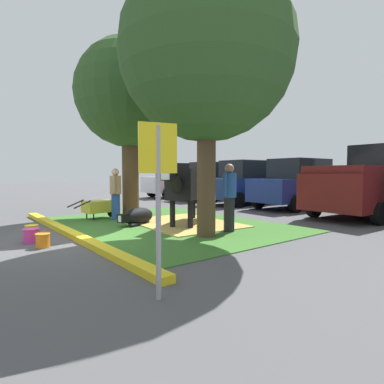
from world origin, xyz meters
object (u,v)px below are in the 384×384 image
at_px(bucket_orange, 43,240).
at_px(shade_tree_left, 130,95).
at_px(wheelbarrow, 100,207).
at_px(parking_sign, 158,176).
at_px(bucket_yellow, 32,231).
at_px(sedan_silver, 247,183).
at_px(cow_holstein, 191,184).
at_px(sedan_red, 214,182).
at_px(person_visitor_near, 116,193).
at_px(pickup_truck_maroon, 374,183).
at_px(shade_tree_right, 207,54).
at_px(calf_lying, 138,216).
at_px(person_handler, 229,195).
at_px(bucket_pink, 32,235).
at_px(hatchback_white, 180,181).
at_px(sedan_blue, 299,184).

bearing_deg(bucket_orange, shade_tree_left, 130.43).
bearing_deg(wheelbarrow, parking_sign, -16.21).
bearing_deg(bucket_orange, bucket_yellow, 178.70).
bearing_deg(sedan_silver, shade_tree_left, -84.96).
relative_size(cow_holstein, sedan_red, 0.63).
bearing_deg(sedan_red, person_visitor_near, -63.43).
bearing_deg(pickup_truck_maroon, shade_tree_right, -97.04).
height_order(calf_lying, person_handler, person_handler).
relative_size(bucket_pink, sedan_red, 0.08).
bearing_deg(parking_sign, bucket_orange, -172.99).
bearing_deg(pickup_truck_maroon, hatchback_white, -179.28).
height_order(shade_tree_right, wheelbarrow, shade_tree_right).
bearing_deg(bucket_pink, parking_sign, 7.12).
bearing_deg(wheelbarrow, cow_holstein, 31.40).
height_order(calf_lying, sedan_blue, sedan_blue).
xyz_separation_m(shade_tree_right, cow_holstein, (-1.57, 0.78, -2.91)).
height_order(shade_tree_right, person_handler, shade_tree_right).
bearing_deg(bucket_pink, shade_tree_right, 61.04).
bearing_deg(person_visitor_near, calf_lying, 5.26).
bearing_deg(sedan_blue, bucket_orange, -84.76).
distance_m(person_handler, sedan_blue, 6.35).
bearing_deg(calf_lying, cow_holstein, 55.23).
bearing_deg(cow_holstein, bucket_orange, -84.49).
xyz_separation_m(shade_tree_left, shade_tree_right, (4.04, -0.19, 0.07)).
relative_size(shade_tree_right, parking_sign, 2.99).
height_order(calf_lying, pickup_truck_maroon, pickup_truck_maroon).
distance_m(cow_holstein, sedan_silver, 6.46).
bearing_deg(parking_sign, person_handler, 124.56).
xyz_separation_m(cow_holstein, pickup_truck_maroon, (2.40, 5.91, -0.02)).
bearing_deg(cow_holstein, bucket_yellow, -101.28).
distance_m(wheelbarrow, hatchback_white, 9.44).
distance_m(wheelbarrow, sedan_silver, 7.34).
relative_size(calf_lying, wheelbarrow, 0.82).
bearing_deg(shade_tree_left, person_handler, 9.11).
bearing_deg(bucket_orange, sedan_blue, 95.24).
bearing_deg(sedan_blue, bucket_pink, -88.21).
height_order(person_visitor_near, wheelbarrow, person_visitor_near).
xyz_separation_m(person_visitor_near, parking_sign, (5.95, -2.18, 0.57)).
bearing_deg(pickup_truck_maroon, wheelbarrow, -123.75).
bearing_deg(sedan_blue, pickup_truck_maroon, -3.00).
distance_m(hatchback_white, pickup_truck_maroon, 10.89).
bearing_deg(bucket_pink, bucket_orange, 7.80).
distance_m(sedan_red, sedan_silver, 2.71).
height_order(calf_lying, wheelbarrow, wheelbarrow).
distance_m(parking_sign, sedan_blue, 10.56).
bearing_deg(hatchback_white, bucket_orange, -47.58).
bearing_deg(wheelbarrow, pickup_truck_maroon, 56.25).
distance_m(calf_lying, bucket_yellow, 2.70).
height_order(shade_tree_left, person_visitor_near, shade_tree_left).
distance_m(person_handler, parking_sign, 4.33).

